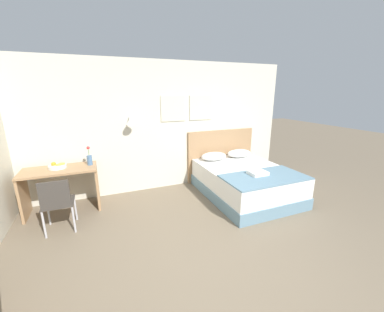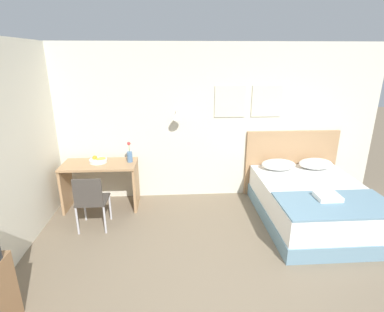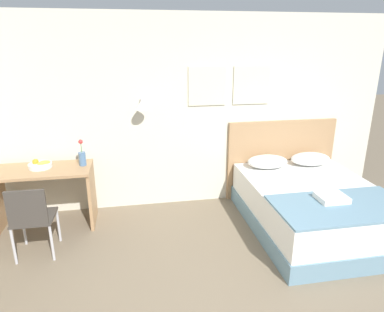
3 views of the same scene
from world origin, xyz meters
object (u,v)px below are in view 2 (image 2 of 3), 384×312
bed (314,204)px  pillow_right (316,164)px  headboard (291,163)px  flower_vase (130,155)px  desk (101,177)px  desk_chair (91,199)px  folded_towel_near_foot (328,197)px  throw_blanket (337,204)px  fruit_bowl (98,160)px  pillow_left (278,165)px

bed → pillow_right: pillow_right is taller
headboard → flower_vase: headboard is taller
desk → headboard: bearing=5.9°
headboard → pillow_right: size_ratio=2.87×
bed → flower_vase: flower_vase is taller
pillow_right → desk_chair: 3.72m
bed → folded_towel_near_foot: size_ratio=6.28×
throw_blanket → fruit_bowl: 3.60m
pillow_right → bed: bearing=-113.7°
throw_blanket → folded_towel_near_foot: bearing=111.1°
bed → desk_chair: desk_chair is taller
fruit_bowl → desk_chair: bearing=-87.0°
pillow_left → desk_chair: size_ratio=0.68×
pillow_right → fruit_bowl: bearing=-179.8°
pillow_right → folded_towel_near_foot: size_ratio=1.82×
bed → flower_vase: (-2.83, 0.73, 0.61)m
bed → desk: bearing=168.4°
throw_blanket → desk_chair: bearing=170.7°
desk → desk_chair: desk_chair is taller
headboard → pillow_left: 0.44m
bed → desk: size_ratio=1.68×
throw_blanket → fruit_bowl: (-3.35, 1.31, 0.22)m
throw_blanket → fruit_bowl: bearing=158.6°
folded_towel_near_foot → flower_vase: size_ratio=0.93×
pillow_left → fruit_bowl: 3.02m
folded_towel_near_foot → fruit_bowl: fruit_bowl is taller
folded_towel_near_foot → fruit_bowl: (-3.29, 1.17, 0.18)m
headboard → flower_vase: (-2.83, -0.30, 0.30)m
flower_vase → fruit_bowl: bearing=179.2°
desk → fruit_bowl: 0.28m
pillow_left → desk: size_ratio=0.49×
desk → pillow_right: bearing=1.1°
headboard → fruit_bowl: size_ratio=5.85×
folded_towel_near_foot → desk: desk is taller
folded_towel_near_foot → headboard: bearing=87.9°
headboard → folded_towel_near_foot: size_ratio=5.23×
folded_towel_near_foot → fruit_bowl: bearing=160.4°
headboard → bed: bearing=-90.0°
throw_blanket → flower_vase: bearing=155.3°
desk_chair → flower_vase: size_ratio=2.48×
headboard → fruit_bowl: 3.37m
pillow_left → throw_blanket: bearing=-76.1°
throw_blanket → desk: size_ratio=1.26×
bed → throw_blanket: 0.65m
pillow_left → throw_blanket: pillow_left is taller
pillow_right → throw_blanket: size_ratio=0.39×
pillow_left → bed: bearing=-66.3°
pillow_right → headboard: bearing=139.8°
pillow_right → desk_chair: size_ratio=0.68×
desk → fruit_bowl: size_ratio=4.18×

